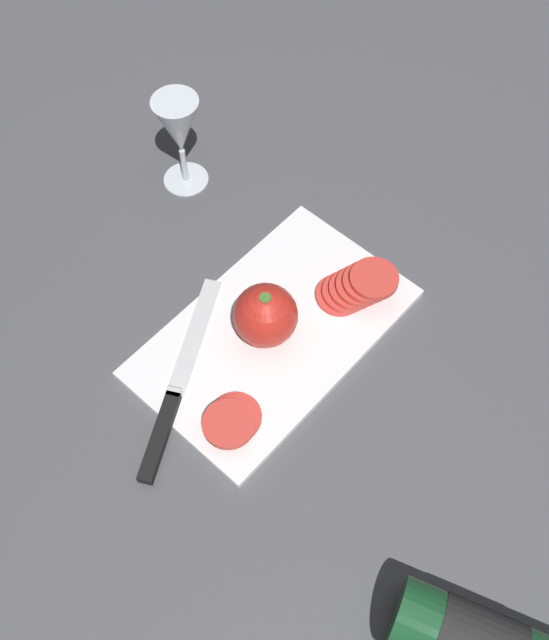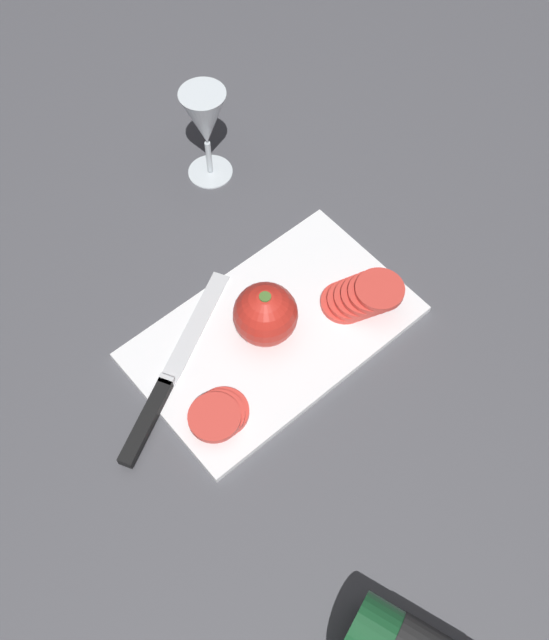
{
  "view_description": "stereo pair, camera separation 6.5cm",
  "coord_description": "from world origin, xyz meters",
  "px_view_note": "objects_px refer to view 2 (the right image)",
  "views": [
    {
      "loc": [
        0.44,
        0.34,
        0.89
      ],
      "look_at": [
        0.07,
        0.0,
        0.04
      ],
      "focal_mm": 42.0,
      "sensor_mm": 36.0,
      "label": 1
    },
    {
      "loc": [
        0.39,
        0.39,
        0.89
      ],
      "look_at": [
        0.07,
        0.0,
        0.04
      ],
      "focal_mm": 42.0,
      "sensor_mm": 36.0,
      "label": 2
    }
  ],
  "objects_px": {
    "wine_glass": "(205,123)",
    "knife": "(158,398)",
    "tomato_slice_stack_near": "(362,296)",
    "tomato_slice_stack_far": "(219,414)",
    "whole_tomato": "(265,314)"
  },
  "relations": [
    {
      "from": "wine_glass",
      "to": "knife",
      "type": "height_order",
      "value": "wine_glass"
    },
    {
      "from": "wine_glass",
      "to": "tomato_slice_stack_near",
      "type": "xyz_separation_m",
      "value": [
        -0.0,
        0.33,
        -0.07
      ]
    },
    {
      "from": "wine_glass",
      "to": "knife",
      "type": "xyz_separation_m",
      "value": [
        0.3,
        0.27,
        -0.09
      ]
    },
    {
      "from": "wine_glass",
      "to": "tomato_slice_stack_near",
      "type": "bearing_deg",
      "value": 90.17
    },
    {
      "from": "tomato_slice_stack_near",
      "to": "tomato_slice_stack_far",
      "type": "relative_size",
      "value": 1.19
    },
    {
      "from": "wine_glass",
      "to": "whole_tomato",
      "type": "bearing_deg",
      "value": 66.15
    },
    {
      "from": "knife",
      "to": "tomato_slice_stack_near",
      "type": "distance_m",
      "value": 0.3
    },
    {
      "from": "knife",
      "to": "whole_tomato",
      "type": "bearing_deg",
      "value": -32.27
    },
    {
      "from": "tomato_slice_stack_near",
      "to": "whole_tomato",
      "type": "bearing_deg",
      "value": -23.32
    },
    {
      "from": "whole_tomato",
      "to": "knife",
      "type": "relative_size",
      "value": 0.31
    },
    {
      "from": "whole_tomato",
      "to": "knife",
      "type": "bearing_deg",
      "value": -3.88
    },
    {
      "from": "tomato_slice_stack_near",
      "to": "tomato_slice_stack_far",
      "type": "xyz_separation_m",
      "value": [
        0.25,
        0.01,
        -0.01
      ]
    },
    {
      "from": "wine_glass",
      "to": "tomato_slice_stack_far",
      "type": "xyz_separation_m",
      "value": [
        0.25,
        0.34,
        -0.08
      ]
    },
    {
      "from": "whole_tomato",
      "to": "tomato_slice_stack_far",
      "type": "relative_size",
      "value": 1.04
    },
    {
      "from": "whole_tomato",
      "to": "knife",
      "type": "height_order",
      "value": "whole_tomato"
    }
  ]
}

